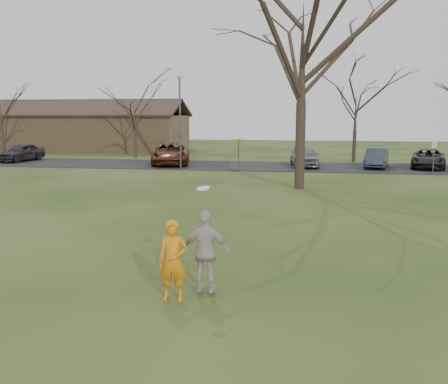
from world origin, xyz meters
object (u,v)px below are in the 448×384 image
at_px(lamp_post, 180,109).
at_px(big_tree, 303,43).
at_px(player_defender, 173,261).
at_px(car_0, 21,152).
at_px(car_5, 377,158).
at_px(catching_play, 206,251).
at_px(car_2, 171,154).
at_px(car_6, 428,159).
at_px(building, 85,131).
at_px(car_4, 304,156).

distance_m(lamp_post, big_tree, 11.38).
bearing_deg(player_defender, car_0, 122.48).
xyz_separation_m(player_defender, car_5, (7.40, 25.59, -0.11)).
bearing_deg(car_5, catching_play, -93.17).
xyz_separation_m(car_2, car_6, (17.89, 0.39, -0.13)).
bearing_deg(car_6, player_defender, -99.69).
bearing_deg(car_2, car_0, 165.71).
bearing_deg(car_5, car_2, -167.45).
height_order(catching_play, building, building).
xyz_separation_m(catching_play, lamp_post, (-6.30, 22.56, 3.04)).
distance_m(player_defender, car_2, 26.39).
xyz_separation_m(car_2, building, (-12.62, 12.98, 1.12)).
relative_size(car_0, car_5, 1.01).
distance_m(car_6, catching_play, 27.43).
height_order(lamp_post, big_tree, big_tree).
relative_size(player_defender, building, 0.08).
bearing_deg(player_defender, car_5, 69.78).
relative_size(car_6, big_tree, 0.33).
xyz_separation_m(car_5, catching_play, (-6.80, -25.23, 0.23)).
bearing_deg(player_defender, car_4, 80.28).
bearing_deg(car_0, car_2, 7.54).
height_order(catching_play, lamp_post, lamp_post).
xyz_separation_m(car_6, building, (-30.51, 12.60, 1.26)).
bearing_deg(car_2, catching_play, -85.22).
bearing_deg(player_defender, catching_play, 26.68).
xyz_separation_m(car_2, big_tree, (9.38, -10.02, 6.19)).
bearing_deg(big_tree, building, 133.73).
height_order(player_defender, lamp_post, lamp_post).
bearing_deg(lamp_post, car_6, 9.98).
relative_size(car_2, lamp_post, 0.88).
xyz_separation_m(car_4, car_5, (4.89, 0.09, -0.07)).
height_order(car_2, car_5, car_2).
bearing_deg(car_6, catching_play, -98.83).
bearing_deg(big_tree, catching_play, -96.45).
bearing_deg(car_0, car_5, 9.00).
bearing_deg(building, player_defender, -62.85).
xyz_separation_m(car_0, building, (-0.52, 12.55, 1.20)).
distance_m(car_2, lamp_post, 4.27).
height_order(car_2, big_tree, big_tree).
xyz_separation_m(catching_play, big_tree, (1.70, 15.06, 6.07)).
bearing_deg(car_5, big_tree, -104.70).
bearing_deg(building, car_6, -22.43).
bearing_deg(car_5, building, 166.60).
bearing_deg(lamp_post, car_0, 167.66).
bearing_deg(catching_play, car_4, 85.64).
bearing_deg(car_6, big_tree, -116.26).
bearing_deg(player_defender, car_2, 101.47).
relative_size(car_0, lamp_post, 0.65).
distance_m(catching_play, big_tree, 16.32).
relative_size(car_4, big_tree, 0.31).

